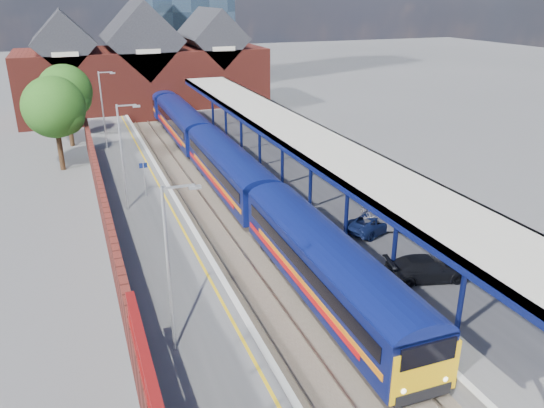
{
  "coord_description": "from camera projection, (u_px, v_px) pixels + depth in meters",
  "views": [
    {
      "loc": [
        -9.13,
        -11.96,
        14.35
      ],
      "look_at": [
        1.39,
        15.68,
        2.6
      ],
      "focal_mm": 35.0,
      "sensor_mm": 36.0,
      "label": 1
    }
  ],
  "objects": [
    {
      "name": "platform_sign",
      "position": [
        144.0,
        174.0,
        36.91
      ],
      "size": [
        0.55,
        0.08,
        2.5
      ],
      "color": "#A5A8AA",
      "rests_on": "left_platform"
    },
    {
      "name": "lamp_post_d",
      "position": [
        104.0,
        105.0,
        47.76
      ],
      "size": [
        1.48,
        0.18,
        7.0
      ],
      "color": "#A5A8AA",
      "rests_on": "left_platform"
    },
    {
      "name": "lamp_post_c",
      "position": [
        124.0,
        151.0,
        33.87
      ],
      "size": [
        1.48,
        0.18,
        7.0
      ],
      "color": "#A5A8AA",
      "rests_on": "left_platform"
    },
    {
      "name": "parked_car_silver",
      "position": [
        399.0,
        218.0,
        32.0
      ],
      "size": [
        4.79,
        3.1,
        1.49
      ],
      "primitive_type": "imported",
      "rotation": [
        0.0,
        0.0,
        1.2
      ],
      "color": "#B0B0B5",
      "rests_on": "right_platform"
    },
    {
      "name": "ballast_bed",
      "position": [
        230.0,
        220.0,
        36.07
      ],
      "size": [
        6.0,
        76.0,
        0.06
      ],
      "primitive_type": "cube",
      "color": "#473D33",
      "rests_on": "ground"
    },
    {
      "name": "coping_right",
      "position": [
        274.0,
        200.0,
        36.74
      ],
      "size": [
        0.3,
        76.0,
        0.05
      ],
      "primitive_type": "cube",
      "color": "silver",
      "rests_on": "right_platform"
    },
    {
      "name": "parked_car_blue",
      "position": [
        375.0,
        222.0,
        31.94
      ],
      "size": [
        4.39,
        3.1,
        1.11
      ],
      "primitive_type": "imported",
      "rotation": [
        0.0,
        0.0,
        1.92
      ],
      "color": "navy",
      "rests_on": "right_platform"
    },
    {
      "name": "tree_far",
      "position": [
        67.0,
        93.0,
        51.77
      ],
      "size": [
        5.2,
        5.2,
        8.1
      ],
      "color": "#382314",
      "rests_on": "ground"
    },
    {
      "name": "left_platform",
      "position": [
        148.0,
        225.0,
        34.07
      ],
      "size": [
        5.0,
        76.0,
        1.0
      ],
      "primitive_type": "cube",
      "color": "#565659",
      "rests_on": "ground"
    },
    {
      "name": "right_platform",
      "position": [
        311.0,
        202.0,
        37.88
      ],
      "size": [
        6.0,
        76.0,
        1.0
      ],
      "primitive_type": "cube",
      "color": "#565659",
      "rests_on": "ground"
    },
    {
      "name": "parked_car_dark",
      "position": [
        427.0,
        268.0,
        26.44
      ],
      "size": [
        4.49,
        2.62,
        1.22
      ],
      "primitive_type": "imported",
      "rotation": [
        0.0,
        0.0,
        1.34
      ],
      "color": "black",
      "rests_on": "right_platform"
    },
    {
      "name": "canopy",
      "position": [
        294.0,
        131.0,
        37.65
      ],
      "size": [
        4.5,
        52.0,
        4.48
      ],
      "color": "navy",
      "rests_on": "right_platform"
    },
    {
      "name": "ground",
      "position": [
        196.0,
        176.0,
        44.76
      ],
      "size": [
        240.0,
        240.0,
        0.0
      ],
      "primitive_type": "plane",
      "color": "#5B5B5E",
      "rests_on": "ground"
    },
    {
      "name": "brick_wall",
      "position": [
        112.0,
        246.0,
        26.88
      ],
      "size": [
        0.35,
        50.0,
        3.86
      ],
      "color": "maroon",
      "rests_on": "left_platform"
    },
    {
      "name": "yellow_line",
      "position": [
        175.0,
        214.0,
        34.47
      ],
      "size": [
        0.14,
        76.0,
        0.01
      ],
      "primitive_type": "cube",
      "color": "yellow",
      "rests_on": "left_platform"
    },
    {
      "name": "rails",
      "position": [
        230.0,
        219.0,
        36.03
      ],
      "size": [
        4.51,
        76.0,
        0.14
      ],
      "color": "slate",
      "rests_on": "ground"
    },
    {
      "name": "station_building",
      "position": [
        143.0,
        69.0,
        67.07
      ],
      "size": [
        30.0,
        12.12,
        13.78
      ],
      "color": "maroon",
      "rests_on": "ground"
    },
    {
      "name": "tree_near",
      "position": [
        56.0,
        109.0,
        44.49
      ],
      "size": [
        5.2,
        5.2,
        8.1
      ],
      "color": "#382314",
      "rests_on": "ground"
    },
    {
      "name": "lamp_post_b",
      "position": [
        171.0,
        261.0,
        19.97
      ],
      "size": [
        1.48,
        0.18,
        7.0
      ],
      "color": "#A5A8AA",
      "rests_on": "left_platform"
    },
    {
      "name": "coping_left",
      "position": [
        184.0,
        213.0,
        34.66
      ],
      "size": [
        0.3,
        76.0,
        0.05
      ],
      "primitive_type": "cube",
      "color": "silver",
      "rests_on": "left_platform"
    },
    {
      "name": "train",
      "position": [
        203.0,
        141.0,
        47.32
      ],
      "size": [
        2.96,
        65.93,
        3.45
      ],
      "color": "#0B1452",
      "rests_on": "ground"
    }
  ]
}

